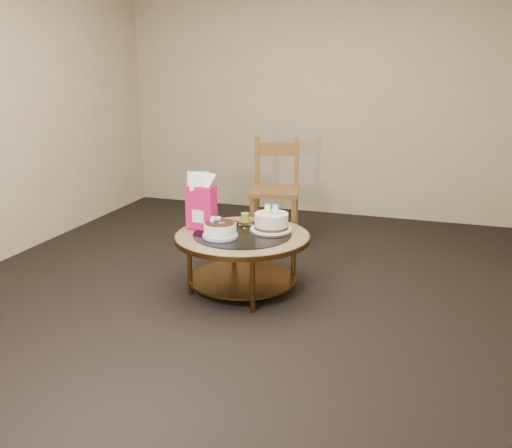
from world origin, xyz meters
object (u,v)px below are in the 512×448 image
(coffee_table, at_px, (242,244))
(decorated_cake, at_px, (220,230))
(dining_chair, at_px, (275,189))
(cream_cake, at_px, (271,222))
(gift_bag, at_px, (201,201))

(coffee_table, distance_m, decorated_cake, 0.22)
(coffee_table, bearing_deg, dining_chair, 96.26)
(coffee_table, height_order, dining_chair, dining_chair)
(decorated_cake, distance_m, dining_chair, 1.48)
(cream_cake, height_order, gift_bag, gift_bag)
(gift_bag, xyz_separation_m, dining_chair, (0.20, 1.31, -0.17))
(gift_bag, bearing_deg, coffee_table, -2.60)
(coffee_table, relative_size, gift_bag, 2.37)
(decorated_cake, relative_size, cream_cake, 0.81)
(dining_chair, bearing_deg, decorated_cake, -101.09)
(decorated_cake, xyz_separation_m, cream_cake, (0.30, 0.29, 0.01))
(coffee_table, xyz_separation_m, decorated_cake, (-0.13, -0.13, 0.13))
(coffee_table, bearing_deg, decorated_cake, -135.19)
(cream_cake, bearing_deg, decorated_cake, -139.43)
(decorated_cake, height_order, dining_chair, dining_chair)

